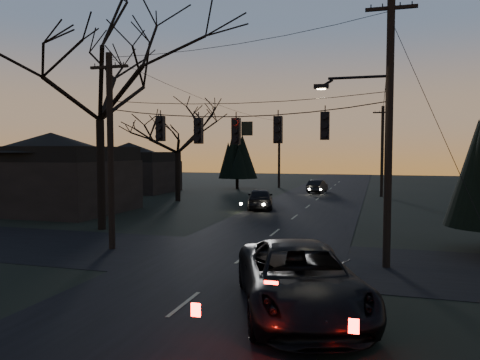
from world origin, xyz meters
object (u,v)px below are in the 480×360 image
(utility_pole_right, at_px, (386,267))
(sedan_oncoming_b, at_px, (317,187))
(suv_near, at_px, (299,280))
(utility_pole_far_r, at_px, (381,197))
(utility_pole_far_l, at_px, (279,188))
(sedan_oncoming_a, at_px, (260,199))
(utility_pole_left, at_px, (112,249))
(bare_tree_left, at_px, (99,76))

(utility_pole_right, height_order, sedan_oncoming_b, utility_pole_right)
(suv_near, bearing_deg, utility_pole_far_r, 66.64)
(utility_pole_far_l, bearing_deg, sedan_oncoming_a, -82.18)
(sedan_oncoming_b, bearing_deg, utility_pole_left, 86.25)
(suv_near, distance_m, sedan_oncoming_b, 36.30)
(utility_pole_far_r, bearing_deg, utility_pole_right, -90.00)
(suv_near, distance_m, sedan_oncoming_a, 22.30)
(utility_pole_right, height_order, utility_pole_left, utility_pole_right)
(utility_pole_right, bearing_deg, utility_pole_far_r, 90.00)
(bare_tree_left, distance_m, sedan_oncoming_b, 28.39)
(utility_pole_left, xyz_separation_m, utility_pole_far_l, (0.00, 36.00, 0.00))
(utility_pole_far_l, height_order, sedan_oncoming_b, utility_pole_far_l)
(utility_pole_left, relative_size, bare_tree_left, 0.71)
(bare_tree_left, bearing_deg, sedan_oncoming_b, 71.73)
(sedan_oncoming_a, bearing_deg, utility_pole_far_l, -95.22)
(utility_pole_far_l, xyz_separation_m, suv_near, (9.20, -41.73, 0.89))
(utility_pole_right, distance_m, sedan_oncoming_b, 31.00)
(utility_pole_left, relative_size, sedan_oncoming_b, 2.15)
(utility_pole_far_l, height_order, sedan_oncoming_a, utility_pole_far_l)
(utility_pole_left, height_order, utility_pole_far_l, utility_pole_left)
(utility_pole_left, relative_size, suv_near, 1.32)
(utility_pole_right, distance_m, utility_pole_left, 11.50)
(bare_tree_left, height_order, sedan_oncoming_a, bare_tree_left)
(utility_pole_right, relative_size, suv_near, 1.55)
(utility_pole_far_l, bearing_deg, bare_tree_left, -96.08)
(suv_near, relative_size, sedan_oncoming_a, 1.41)
(utility_pole_left, height_order, sedan_oncoming_a, utility_pole_left)
(sedan_oncoming_a, bearing_deg, utility_pole_far_r, -138.16)
(sedan_oncoming_a, bearing_deg, utility_pole_right, 106.06)
(utility_pole_left, bearing_deg, bare_tree_left, 127.38)
(utility_pole_left, height_order, bare_tree_left, bare_tree_left)
(utility_pole_far_r, distance_m, suv_near, 33.82)
(bare_tree_left, xyz_separation_m, sedan_oncoming_b, (8.56, 25.94, -7.71))
(utility_pole_right, distance_m, suv_near, 6.24)
(utility_pole_right, bearing_deg, sedan_oncoming_b, 101.73)
(utility_pole_right, bearing_deg, bare_tree_left, 163.50)
(suv_near, bearing_deg, utility_pole_left, 128.61)
(suv_near, bearing_deg, utility_pole_far_l, 82.97)
(bare_tree_left, height_order, suv_near, bare_tree_left)
(utility_pole_left, bearing_deg, sedan_oncoming_b, 80.28)
(utility_pole_far_r, bearing_deg, sedan_oncoming_a, -125.11)
(sedan_oncoming_a, distance_m, sedan_oncoming_b, 14.92)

